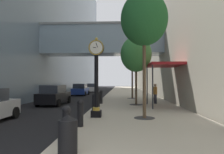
{
  "coord_description": "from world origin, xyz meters",
  "views": [
    {
      "loc": [
        2.19,
        -3.64,
        2.1
      ],
      "look_at": [
        1.0,
        22.42,
        2.59
      ],
      "focal_mm": 33.7,
      "sensor_mm": 36.0,
      "label": 1
    }
  ],
  "objects_px": {
    "bollard_nearest": "(66,123)",
    "bollard_fourth": "(94,102)",
    "trash_bin": "(68,134)",
    "street_tree_near": "(144,19)",
    "car_white_trailing": "(92,88)",
    "bollard_second": "(80,112)",
    "bollard_sixth": "(101,97)",
    "bollard_fifth": "(98,99)",
    "street_tree_mid_far": "(132,52)",
    "car_blue_mid": "(80,90)",
    "street_tree_mid_near": "(136,54)",
    "car_black_far": "(54,95)",
    "street_clock": "(96,73)",
    "pedestrian_walking": "(155,93)"
  },
  "relations": [
    {
      "from": "bollard_fifth",
      "to": "car_white_trailing",
      "type": "distance_m",
      "value": 23.33
    },
    {
      "from": "car_black_far",
      "to": "bollard_sixth",
      "type": "bearing_deg",
      "value": -2.02
    },
    {
      "from": "street_tree_near",
      "to": "trash_bin",
      "type": "relative_size",
      "value": 6.38
    },
    {
      "from": "bollard_nearest",
      "to": "car_black_far",
      "type": "relative_size",
      "value": 0.27
    },
    {
      "from": "street_tree_mid_near",
      "to": "street_tree_mid_far",
      "type": "relative_size",
      "value": 0.85
    },
    {
      "from": "car_blue_mid",
      "to": "bollard_fifth",
      "type": "bearing_deg",
      "value": -73.75
    },
    {
      "from": "bollard_sixth",
      "to": "trash_bin",
      "type": "relative_size",
      "value": 1.11
    },
    {
      "from": "pedestrian_walking",
      "to": "bollard_second",
      "type": "bearing_deg",
      "value": -116.61
    },
    {
      "from": "bollard_fourth",
      "to": "car_blue_mid",
      "type": "height_order",
      "value": "car_blue_mid"
    },
    {
      "from": "street_tree_mid_near",
      "to": "trash_bin",
      "type": "xyz_separation_m",
      "value": [
        -2.64,
        -11.82,
        -3.62
      ]
    },
    {
      "from": "street_tree_mid_near",
      "to": "car_blue_mid",
      "type": "distance_m",
      "value": 15.05
    },
    {
      "from": "street_tree_near",
      "to": "bollard_fifth",
      "type": "bearing_deg",
      "value": 122.54
    },
    {
      "from": "bollard_nearest",
      "to": "bollard_fourth",
      "type": "xyz_separation_m",
      "value": [
        0.0,
        6.85,
        0.0
      ]
    },
    {
      "from": "street_tree_mid_far",
      "to": "car_white_trailing",
      "type": "bearing_deg",
      "value": 113.5
    },
    {
      "from": "pedestrian_walking",
      "to": "bollard_nearest",
      "type": "bearing_deg",
      "value": -111.94
    },
    {
      "from": "bollard_sixth",
      "to": "pedestrian_walking",
      "type": "distance_m",
      "value": 4.71
    },
    {
      "from": "bollard_fourth",
      "to": "trash_bin",
      "type": "relative_size",
      "value": 1.11
    },
    {
      "from": "street_tree_mid_far",
      "to": "trash_bin",
      "type": "distance_m",
      "value": 18.84
    },
    {
      "from": "bollard_sixth",
      "to": "car_black_far",
      "type": "xyz_separation_m",
      "value": [
        -4.17,
        0.15,
        0.09
      ]
    },
    {
      "from": "bollard_second",
      "to": "street_tree_near",
      "type": "height_order",
      "value": "street_tree_near"
    },
    {
      "from": "street_clock",
      "to": "street_tree_mid_far",
      "type": "height_order",
      "value": "street_tree_mid_far"
    },
    {
      "from": "pedestrian_walking",
      "to": "bollard_fourth",
      "type": "bearing_deg",
      "value": -134.37
    },
    {
      "from": "car_white_trailing",
      "to": "street_tree_mid_far",
      "type": "bearing_deg",
      "value": -66.5
    },
    {
      "from": "street_tree_mid_far",
      "to": "bollard_second",
      "type": "bearing_deg",
      "value": -101.49
    },
    {
      "from": "bollard_sixth",
      "to": "trash_bin",
      "type": "bearing_deg",
      "value": -88.47
    },
    {
      "from": "bollard_fourth",
      "to": "bollard_fifth",
      "type": "bearing_deg",
      "value": 90.0
    },
    {
      "from": "bollard_second",
      "to": "bollard_nearest",
      "type": "bearing_deg",
      "value": -90.0
    },
    {
      "from": "street_clock",
      "to": "car_black_far",
      "type": "height_order",
      "value": "street_clock"
    },
    {
      "from": "street_clock",
      "to": "street_tree_mid_near",
      "type": "bearing_deg",
      "value": 66.72
    },
    {
      "from": "street_clock",
      "to": "bollard_second",
      "type": "distance_m",
      "value": 3.03
    },
    {
      "from": "street_clock",
      "to": "street_tree_mid_near",
      "type": "height_order",
      "value": "street_tree_mid_near"
    },
    {
      "from": "bollard_sixth",
      "to": "car_white_trailing",
      "type": "distance_m",
      "value": 21.08
    },
    {
      "from": "street_tree_near",
      "to": "car_white_trailing",
      "type": "height_order",
      "value": "street_tree_near"
    },
    {
      "from": "street_tree_mid_near",
      "to": "car_black_far",
      "type": "xyz_separation_m",
      "value": [
        -7.15,
        0.86,
        -3.47
      ]
    },
    {
      "from": "street_tree_mid_far",
      "to": "car_white_trailing",
      "type": "height_order",
      "value": "street_tree_mid_far"
    },
    {
      "from": "street_tree_mid_far",
      "to": "car_white_trailing",
      "type": "xyz_separation_m",
      "value": [
        -6.63,
        15.24,
        -4.57
      ]
    },
    {
      "from": "car_black_far",
      "to": "bollard_nearest",
      "type": "bearing_deg",
      "value": -70.18
    },
    {
      "from": "street_clock",
      "to": "car_white_trailing",
      "type": "bearing_deg",
      "value": 98.39
    },
    {
      "from": "bollard_sixth",
      "to": "bollard_nearest",
      "type": "bearing_deg",
      "value": -90.0
    },
    {
      "from": "bollard_fourth",
      "to": "pedestrian_walking",
      "type": "height_order",
      "value": "pedestrian_walking"
    },
    {
      "from": "bollard_second",
      "to": "bollard_sixth",
      "type": "bearing_deg",
      "value": 90.0
    },
    {
      "from": "bollard_fifth",
      "to": "trash_bin",
      "type": "bearing_deg",
      "value": -88.12
    },
    {
      "from": "bollard_fifth",
      "to": "car_black_far",
      "type": "distance_m",
      "value": 4.83
    },
    {
      "from": "car_blue_mid",
      "to": "car_black_far",
      "type": "distance_m",
      "value": 11.91
    },
    {
      "from": "bollard_sixth",
      "to": "street_tree_near",
      "type": "relative_size",
      "value": 0.17
    },
    {
      "from": "bollard_second",
      "to": "street_tree_near",
      "type": "distance_m",
      "value": 5.92
    },
    {
      "from": "street_tree_mid_near",
      "to": "car_white_trailing",
      "type": "bearing_deg",
      "value": 107.15
    },
    {
      "from": "street_tree_near",
      "to": "car_blue_mid",
      "type": "relative_size",
      "value": 1.65
    },
    {
      "from": "pedestrian_walking",
      "to": "car_blue_mid",
      "type": "relative_size",
      "value": 0.42
    },
    {
      "from": "trash_bin",
      "to": "car_blue_mid",
      "type": "distance_m",
      "value": 25.01
    }
  ]
}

